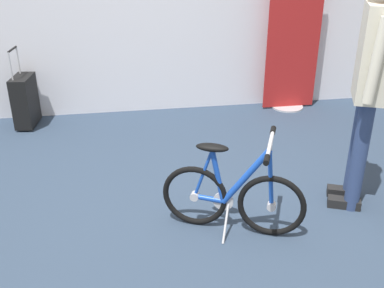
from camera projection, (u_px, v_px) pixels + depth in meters
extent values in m
plane|color=#2D3D51|center=(177.00, 237.00, 3.16)|extent=(6.76, 6.76, 0.00)
cylinder|color=#B7B7BC|center=(287.00, 107.00, 5.40)|extent=(0.36, 0.36, 0.02)
cube|color=#A51E1E|center=(294.00, 38.00, 5.05)|extent=(0.60, 0.02, 1.59)
torus|color=black|center=(272.00, 206.00, 3.09)|extent=(0.44, 0.22, 0.46)
cylinder|color=#B7B7BC|center=(272.00, 206.00, 3.09)|extent=(0.07, 0.07, 0.06)
torus|color=black|center=(195.00, 196.00, 3.20)|extent=(0.44, 0.22, 0.46)
cylinder|color=#B7B7BC|center=(195.00, 196.00, 3.20)|extent=(0.07, 0.07, 0.06)
cylinder|color=#1947B2|center=(209.00, 199.00, 3.18)|extent=(0.20, 0.11, 0.05)
cylinder|color=#1947B2|center=(245.00, 177.00, 3.04)|extent=(0.31, 0.17, 0.45)
cylinder|color=#1947B2|center=(218.00, 176.00, 3.09)|extent=(0.12, 0.08, 0.39)
cylinder|color=#1947B2|center=(209.00, 199.00, 3.18)|extent=(0.20, 0.10, 0.04)
cylinder|color=#1947B2|center=(271.00, 179.00, 3.00)|extent=(0.08, 0.05, 0.42)
cylinder|color=#1947B2|center=(203.00, 174.00, 3.11)|extent=(0.13, 0.07, 0.38)
ellipsoid|color=black|center=(212.00, 148.00, 3.01)|extent=(0.24, 0.17, 0.05)
cylinder|color=#B7B7BC|center=(270.00, 147.00, 2.91)|extent=(0.03, 0.03, 0.04)
cylinder|color=#B7B7BC|center=(270.00, 144.00, 2.90)|extent=(0.20, 0.42, 0.03)
cylinder|color=black|center=(267.00, 160.00, 2.71)|extent=(0.07, 0.10, 0.04)
cylinder|color=black|center=(273.00, 131.00, 3.10)|extent=(0.07, 0.10, 0.04)
cylinder|color=#B7B7BC|center=(223.00, 201.00, 3.17)|extent=(0.13, 0.07, 0.14)
cylinder|color=#B7B7BC|center=(226.00, 223.00, 3.13)|extent=(0.09, 0.18, 0.22)
cylinder|color=navy|center=(357.00, 149.00, 3.45)|extent=(0.11, 0.11, 0.84)
cube|color=black|center=(343.00, 192.00, 3.62)|extent=(0.26, 0.18, 0.07)
cylinder|color=navy|center=(359.00, 158.00, 3.31)|extent=(0.11, 0.11, 0.84)
cube|color=black|center=(344.00, 203.00, 3.48)|extent=(0.26, 0.18, 0.07)
cube|color=beige|center=(375.00, 53.00, 3.06)|extent=(0.31, 0.37, 0.65)
cylinder|color=beige|center=(369.00, 46.00, 3.25)|extent=(0.12, 0.13, 0.55)
cylinder|color=beige|center=(377.00, 61.00, 2.88)|extent=(0.12, 0.09, 0.55)
cube|color=black|center=(25.00, 101.00, 4.79)|extent=(0.23, 0.38, 0.52)
cylinder|color=#B7B7BC|center=(11.00, 66.00, 4.52)|extent=(0.02, 0.02, 0.28)
cylinder|color=#B7B7BC|center=(18.00, 60.00, 4.72)|extent=(0.02, 0.02, 0.28)
cylinder|color=black|center=(12.00, 49.00, 4.56)|extent=(0.05, 0.23, 0.02)
cylinder|color=black|center=(30.00, 129.00, 4.79)|extent=(0.04, 0.03, 0.04)
cylinder|color=black|center=(37.00, 119.00, 5.02)|extent=(0.04, 0.03, 0.04)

